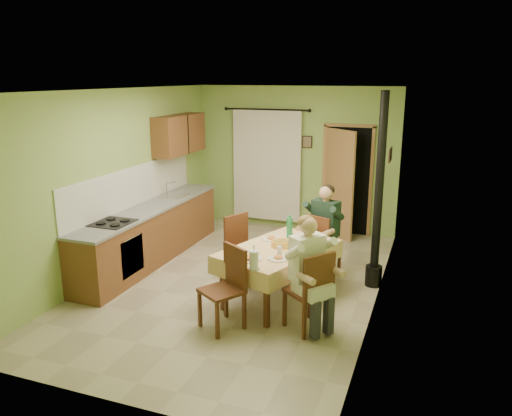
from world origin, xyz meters
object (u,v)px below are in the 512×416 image
at_px(chair_right, 308,307).
at_px(chair_left, 245,264).
at_px(man_far, 324,220).
at_px(chair_near, 223,305).
at_px(stove_flue, 377,218).
at_px(man_right, 309,260).
at_px(chair_far, 322,257).
at_px(dining_table, 278,274).

relative_size(chair_right, chair_left, 1.00).
relative_size(chair_left, man_far, 0.73).
bearing_deg(chair_near, man_far, -78.41).
relative_size(chair_right, stove_flue, 0.36).
bearing_deg(chair_near, stove_flue, -96.84).
bearing_deg(chair_right, man_right, 90.00).
bearing_deg(chair_left, man_right, 76.48).
bearing_deg(man_far, chair_right, -62.75).
relative_size(chair_far, man_right, 0.71).
bearing_deg(chair_left, chair_near, 37.44).
bearing_deg(chair_right, chair_far, 44.71).
bearing_deg(dining_table, man_right, -27.99).
xyz_separation_m(chair_far, chair_near, (-0.77, -2.03, 0.00)).
bearing_deg(chair_near, man_right, -129.13).
distance_m(chair_near, man_far, 2.26).
height_order(chair_near, man_right, man_right).
distance_m(dining_table, man_far, 1.25).
bearing_deg(dining_table, chair_near, -92.22).
bearing_deg(stove_flue, chair_right, -109.88).
bearing_deg(dining_table, stove_flue, 59.13).
bearing_deg(chair_right, chair_left, 87.17).
height_order(chair_far, chair_left, chair_left).
xyz_separation_m(dining_table, chair_far, (0.38, 1.07, -0.09)).
distance_m(man_far, man_right, 1.73).
relative_size(man_far, man_right, 1.00).
distance_m(chair_left, man_far, 1.36).
bearing_deg(man_far, chair_near, -90.34).
xyz_separation_m(man_far, man_right, (0.20, -1.72, 0.00)).
xyz_separation_m(chair_near, stove_flue, (1.56, 1.91, 0.73)).
distance_m(chair_left, man_right, 1.71).
xyz_separation_m(chair_far, man_right, (0.20, -1.70, 0.59)).
xyz_separation_m(chair_near, chair_left, (-0.25, 1.37, -0.00)).
bearing_deg(stove_flue, man_far, 170.75).
bearing_deg(dining_table, chair_right, -27.81).
height_order(chair_right, stove_flue, stove_flue).
height_order(dining_table, stove_flue, stove_flue).
xyz_separation_m(chair_right, man_right, (-0.01, 0.01, 0.59)).
height_order(chair_near, chair_left, chair_near).
xyz_separation_m(chair_left, stove_flue, (1.81, 0.55, 0.73)).
bearing_deg(chair_right, chair_near, 145.48).
xyz_separation_m(chair_near, man_right, (0.97, 0.33, 0.59)).
bearing_deg(stove_flue, chair_near, -129.15).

